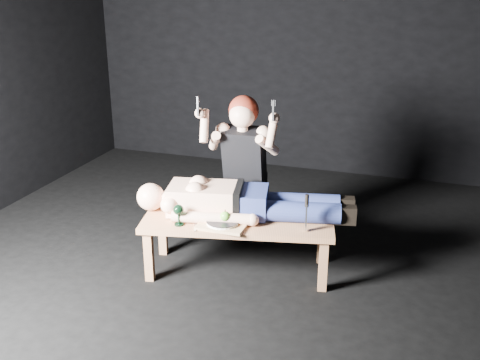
{
  "coord_description": "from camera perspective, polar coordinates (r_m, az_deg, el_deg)",
  "views": [
    {
      "loc": [
        1.41,
        -3.9,
        2.24
      ],
      "look_at": [
        0.14,
        -0.08,
        0.75
      ],
      "focal_mm": 42.43,
      "sensor_mm": 36.0,
      "label": 1
    }
  ],
  "objects": [
    {
      "name": "knife_flat",
      "position": [
        4.21,
        -0.19,
        -4.81
      ],
      "size": [
        0.01,
        0.16,
        0.01
      ],
      "primitive_type": "cube",
      "rotation": [
        0.0,
        0.0,
        -0.01
      ],
      "color": "#B2B2B7",
      "rests_on": "table"
    },
    {
      "name": "kneeling_woman",
      "position": [
        4.78,
        0.68,
        1.21
      ],
      "size": [
        0.76,
        0.84,
        1.36
      ],
      "primitive_type": null,
      "rotation": [
        0.0,
        0.0,
        0.05
      ],
      "color": "black",
      "rests_on": "ground"
    },
    {
      "name": "table",
      "position": [
        4.46,
        -0.2,
        -6.55
      ],
      "size": [
        1.54,
        0.84,
        0.45
      ],
      "primitive_type": "cube",
      "rotation": [
        0.0,
        0.0,
        0.21
      ],
      "color": "#AC754C",
      "rests_on": "ground"
    },
    {
      "name": "spoon_flat",
      "position": [
        4.29,
        -0.33,
        -4.33
      ],
      "size": [
        0.12,
        0.12,
        0.01
      ],
      "primitive_type": "cube",
      "rotation": [
        0.0,
        0.0,
        0.77
      ],
      "color": "#B2B2B7",
      "rests_on": "table"
    },
    {
      "name": "fork_flat",
      "position": [
        4.24,
        -4.52,
        -4.73
      ],
      "size": [
        0.07,
        0.15,
        0.01
      ],
      "primitive_type": "cube",
      "rotation": [
        0.0,
        0.0,
        0.39
      ],
      "color": "#B2B2B7",
      "rests_on": "table"
    },
    {
      "name": "carving_knife",
      "position": [
        4.13,
        6.69,
        -3.33
      ],
      "size": [
        0.04,
        0.05,
        0.29
      ],
      "primitive_type": null,
      "rotation": [
        0.0,
        0.0,
        0.21
      ],
      "color": "#B2B2B7",
      "rests_on": "table"
    },
    {
      "name": "back_wall",
      "position": [
        6.6,
        6.1,
        13.72
      ],
      "size": [
        5.0,
        0.0,
        5.0
      ],
      "primitive_type": "plane",
      "rotation": [
        1.57,
        0.0,
        0.0
      ],
      "color": "black",
      "rests_on": "ground"
    },
    {
      "name": "ground",
      "position": [
        4.71,
        -1.34,
        -8.09
      ],
      "size": [
        5.0,
        5.0,
        0.0
      ],
      "primitive_type": "plane",
      "color": "black",
      "rests_on": "ground"
    },
    {
      "name": "serving_tray",
      "position": [
        4.24,
        -1.77,
        -4.52
      ],
      "size": [
        0.36,
        0.26,
        0.02
      ],
      "primitive_type": "cube",
      "rotation": [
        0.0,
        0.0,
        -0.0
      ],
      "color": "tan",
      "rests_on": "table"
    },
    {
      "name": "goblet",
      "position": [
        4.25,
        -6.19,
        -3.52
      ],
      "size": [
        0.09,
        0.09,
        0.16
      ],
      "primitive_type": null,
      "rotation": [
        0.0,
        0.0,
        0.21
      ],
      "color": "black",
      "rests_on": "table"
    },
    {
      "name": "apple",
      "position": [
        4.22,
        -1.5,
        -3.67
      ],
      "size": [
        0.08,
        0.08,
        0.08
      ],
      "primitive_type": "sphere",
      "color": "green",
      "rests_on": "plate"
    },
    {
      "name": "lying_man",
      "position": [
        4.39,
        0.54,
        -1.8
      ],
      "size": [
        1.61,
        0.78,
        0.28
      ],
      "primitive_type": null,
      "rotation": [
        0.0,
        0.0,
        0.21
      ],
      "color": "beige",
      "rests_on": "table"
    },
    {
      "name": "plate",
      "position": [
        4.23,
        -1.77,
        -4.28
      ],
      "size": [
        0.24,
        0.24,
        0.02
      ],
      "primitive_type": "cylinder",
      "rotation": [
        0.0,
        0.0,
        -0.0
      ],
      "color": "white",
      "rests_on": "serving_tray"
    }
  ]
}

